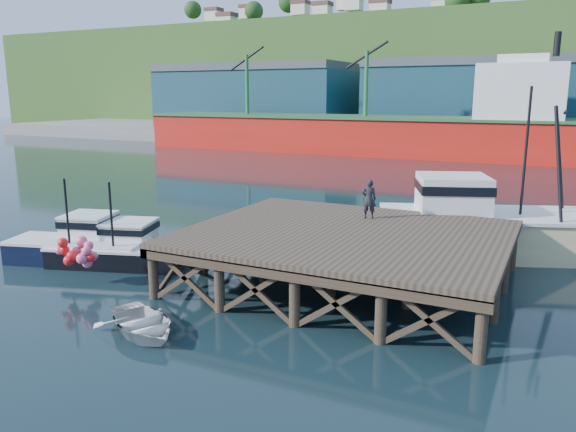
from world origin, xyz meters
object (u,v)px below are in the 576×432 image
Objects in this scene: boat_black at (122,248)px; trawler at (502,221)px; boat_navy at (81,243)px; dinghy at (142,323)px; dockworker at (369,199)px.

boat_black is 0.53× the size of trawler.
boat_navy is 1.93× the size of dinghy.
dinghy is at bearing -142.45° from trawler.
dinghy is at bearing 47.85° from dockworker.
boat_navy is 9.30m from dinghy.
boat_black is at bearing 4.31° from dockworker.
dockworker is (4.02, 9.92, 2.61)m from dinghy.
dinghy is (7.80, -5.04, -0.42)m from boat_navy.
dinghy is (-8.99, -14.44, -1.23)m from trawler.
trawler reaches higher than boat_navy.
dockworker is (-4.96, -4.53, 1.38)m from trawler.
dockworker reaches higher than dinghy.
dockworker reaches higher than boat_black.
boat_black is 17.29m from trawler.
trawler reaches higher than dockworker.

